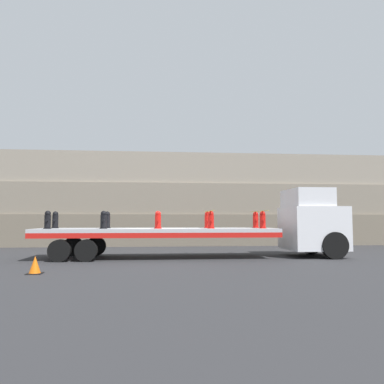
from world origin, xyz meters
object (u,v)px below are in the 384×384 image
(fire_hydrant_black_far_1, at_px, (107,220))
(fire_hydrant_red_far_2, at_px, (158,220))
(fire_hydrant_black_near_1, at_px, (104,220))
(flatbed_trailer, at_px, (144,233))
(fire_hydrant_black_far_0, at_px, (55,220))
(truck_cab, at_px, (314,222))
(fire_hydrant_red_near_3, at_px, (211,220))
(fire_hydrant_red_far_4, at_px, (256,220))
(fire_hydrant_black_near_0, at_px, (48,220))
(traffic_cone, at_px, (35,265))
(fire_hydrant_red_near_2, at_px, (158,220))
(fire_hydrant_red_near_4, at_px, (263,220))
(fire_hydrant_red_far_3, at_px, (207,220))

(fire_hydrant_black_far_1, height_order, fire_hydrant_red_far_2, same)
(fire_hydrant_black_near_1, bearing_deg, flatbed_trailer, 19.07)
(fire_hydrant_black_near_1, xyz_separation_m, fire_hydrant_black_far_1, (0.00, 1.12, 0.00))
(fire_hydrant_red_far_2, bearing_deg, fire_hydrant_black_far_0, 180.00)
(truck_cab, distance_m, fire_hydrant_red_near_3, 4.66)
(flatbed_trailer, distance_m, fire_hydrant_red_far_2, 0.97)
(flatbed_trailer, relative_size, fire_hydrant_red_far_4, 13.76)
(fire_hydrant_black_near_0, distance_m, fire_hydrant_black_near_1, 2.18)
(traffic_cone, bearing_deg, fire_hydrant_black_near_0, 101.10)
(fire_hydrant_red_far_4, bearing_deg, fire_hydrant_red_far_2, 180.00)
(flatbed_trailer, distance_m, fire_hydrant_red_near_2, 0.97)
(truck_cab, height_order, flatbed_trailer, truck_cab)
(fire_hydrant_red_near_3, distance_m, fire_hydrant_red_near_4, 2.18)
(fire_hydrant_black_near_1, xyz_separation_m, fire_hydrant_red_far_2, (2.18, 1.12, 0.00))
(fire_hydrant_black_far_0, relative_size, fire_hydrant_black_far_1, 1.00)
(fire_hydrant_red_near_2, height_order, traffic_cone, fire_hydrant_red_near_2)
(fire_hydrant_red_far_4, bearing_deg, truck_cab, -12.85)
(fire_hydrant_black_far_0, xyz_separation_m, fire_hydrant_red_near_4, (8.72, -1.12, 0.00))
(fire_hydrant_black_far_1, height_order, fire_hydrant_red_far_4, same)
(fire_hydrant_red_near_2, bearing_deg, fire_hydrant_red_near_4, 0.00)
(fire_hydrant_red_near_2, bearing_deg, fire_hydrant_red_far_3, 27.13)
(fire_hydrant_red_near_4, bearing_deg, fire_hydrant_red_far_3, 152.87)
(fire_hydrant_black_far_1, height_order, traffic_cone, fire_hydrant_black_far_1)
(flatbed_trailer, bearing_deg, fire_hydrant_red_near_4, -6.47)
(flatbed_trailer, height_order, fire_hydrant_black_near_0, fire_hydrant_black_near_0)
(fire_hydrant_black_far_0, xyz_separation_m, fire_hydrant_red_near_3, (6.54, -1.12, 0.00))
(fire_hydrant_red_near_2, bearing_deg, fire_hydrant_black_near_0, 180.00)
(fire_hydrant_red_far_2, height_order, fire_hydrant_red_far_3, same)
(fire_hydrant_black_far_0, distance_m, fire_hydrant_red_near_2, 4.50)
(truck_cab, relative_size, fire_hydrant_red_far_2, 4.06)
(truck_cab, height_order, fire_hydrant_black_near_0, truck_cab)
(fire_hydrant_red_near_3, bearing_deg, flatbed_trailer, 168.49)
(fire_hydrant_black_near_0, height_order, fire_hydrant_red_near_2, same)
(truck_cab, xyz_separation_m, traffic_cone, (-10.43, -4.32, -1.22))
(fire_hydrant_black_near_1, distance_m, fire_hydrant_red_near_4, 6.54)
(traffic_cone, bearing_deg, fire_hydrant_black_near_1, 69.01)
(fire_hydrant_red_near_3, bearing_deg, fire_hydrant_red_near_4, 0.00)
(traffic_cone, bearing_deg, fire_hydrant_red_near_3, 32.94)
(fire_hydrant_black_far_1, xyz_separation_m, fire_hydrant_red_near_4, (6.54, -1.12, 0.00))
(fire_hydrant_black_near_0, relative_size, fire_hydrant_red_far_2, 1.00)
(fire_hydrant_black_far_0, height_order, fire_hydrant_red_near_3, same)
(flatbed_trailer, bearing_deg, fire_hydrant_black_far_0, 171.63)
(fire_hydrant_red_near_4, bearing_deg, fire_hydrant_black_far_0, 172.70)
(fire_hydrant_red_far_3, height_order, fire_hydrant_red_far_4, same)
(flatbed_trailer, distance_m, fire_hydrant_black_near_0, 3.88)
(fire_hydrant_black_far_1, bearing_deg, traffic_cone, -106.48)
(fire_hydrant_black_near_1, relative_size, fire_hydrant_red_near_4, 1.00)
(fire_hydrant_black_far_1, distance_m, fire_hydrant_red_near_2, 2.45)
(fire_hydrant_red_far_3, distance_m, fire_hydrant_red_far_4, 2.18)
(fire_hydrant_black_far_1, height_order, fire_hydrant_red_far_3, same)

